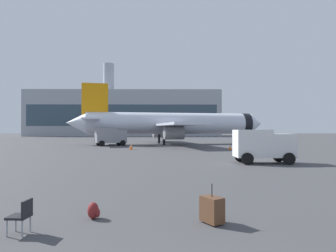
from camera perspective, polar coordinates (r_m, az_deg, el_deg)
airplane_at_gate at (r=54.22m, az=0.59°, el=0.45°), size 35.60×32.32×10.50m
service_truck at (r=49.44m, az=-10.79°, el=-1.81°), size 5.28×4.03×2.90m
cargo_van at (r=24.54m, az=17.37°, el=-3.35°), size 4.41×2.34×2.60m
safety_cone_near at (r=39.75m, az=-6.94°, el=-3.85°), size 0.44×0.44×0.80m
safety_cone_mid at (r=39.76m, az=11.58°, el=-3.94°), size 0.44×0.44×0.67m
safety_cone_far at (r=61.24m, az=12.39°, el=-2.81°), size 0.44×0.44×0.60m
rolling_suitcase at (r=8.83m, az=8.26°, el=-15.25°), size 0.68×0.75×1.10m
traveller_backpack at (r=9.48m, az=-13.80°, el=-15.21°), size 0.36×0.40×0.48m
gate_chair at (r=8.68m, az=-25.76°, el=-14.73°), size 0.51×0.51×0.86m
terminal_building at (r=125.26m, az=-7.93°, el=2.22°), size 74.16×24.02×29.55m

